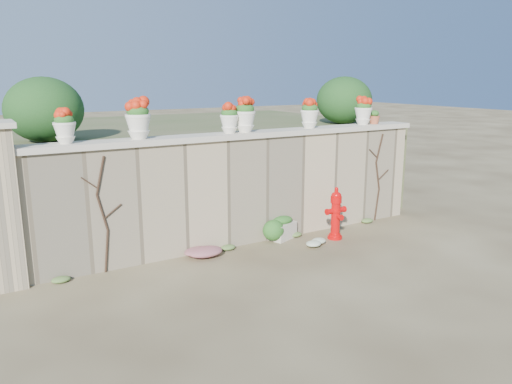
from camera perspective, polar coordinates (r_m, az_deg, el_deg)
ground at (r=8.25m, az=4.81°, el=-9.06°), size 80.00×80.00×0.00m
stone_wall at (r=9.40m, az=-1.44°, el=0.16°), size 8.00×0.40×2.00m
wall_cap at (r=9.22m, az=-1.47°, el=6.53°), size 8.10×0.52×0.10m
raised_fill at (r=12.24m, az=-8.79°, el=3.04°), size 9.00×6.00×2.00m
back_shrub_left at (r=9.30m, az=-23.05°, el=8.66°), size 1.30×1.30×1.10m
back_shrub_right at (r=12.12m, az=10.03°, el=10.28°), size 1.30×1.30×1.10m
vine_left at (r=8.26m, az=-17.07°, el=-2.32°), size 0.60×0.04×1.91m
vine_right at (r=11.14m, az=13.78°, el=1.79°), size 0.60×0.04×1.91m
fire_hydrant at (r=9.79m, az=9.10°, el=-2.40°), size 0.43×0.31×1.02m
planter_box at (r=9.77m, az=3.05°, el=-4.15°), size 0.62×0.49×0.46m
green_shrub at (r=9.62m, az=2.42°, el=-4.12°), size 0.54×0.49×0.52m
magenta_clump at (r=8.85m, az=-5.62°, el=-6.66°), size 0.90×0.60×0.24m
white_flowers at (r=9.40m, az=6.79°, el=-5.66°), size 0.52×0.42×0.19m
urn_pot_0 at (r=8.15m, az=-21.03°, el=7.00°), size 0.34×0.34×0.53m
urn_pot_1 at (r=8.41m, az=-13.33°, el=8.09°), size 0.41×0.41×0.65m
urn_pot_2 at (r=9.06m, az=-3.07°, el=8.37°), size 0.34×0.34×0.53m
urn_pot_3 at (r=9.21m, az=-1.28°, el=8.74°), size 0.39×0.39×0.62m
urn_pot_4 at (r=10.01m, az=6.14°, el=8.88°), size 0.36×0.36×0.57m
urn_pot_5 at (r=10.91m, az=12.17°, el=9.03°), size 0.37×0.37×0.58m
terracotta_pot at (r=11.14m, az=13.37°, el=8.25°), size 0.24×0.24×0.28m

